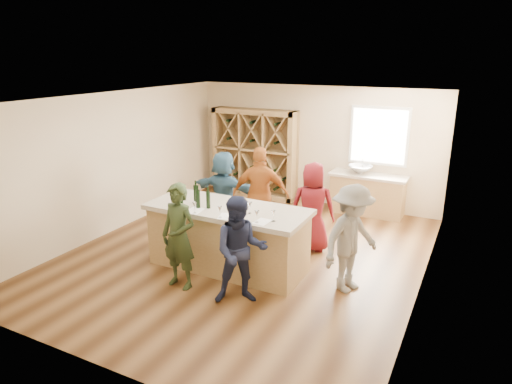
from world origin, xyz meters
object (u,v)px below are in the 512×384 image
at_px(person_near_left, 179,236).
at_px(person_server, 351,239).
at_px(wine_bottle_e, 208,200).
at_px(sink, 360,169).
at_px(wine_rack, 255,153).
at_px(person_far_right, 313,207).
at_px(person_near_right, 241,251).
at_px(wine_bottle_b, 181,197).
at_px(person_far_left, 224,191).
at_px(wine_bottle_c, 196,194).
at_px(wine_bottle_d, 198,199).
at_px(person_far_mid, 261,195).
at_px(tasting_counter_base, 228,239).

height_order(person_near_left, person_server, person_server).
bearing_deg(wine_bottle_e, person_near_left, -95.93).
xyz_separation_m(sink, person_server, (0.81, -3.60, -0.17)).
height_order(wine_rack, person_far_right, wine_rack).
bearing_deg(person_near_right, wine_bottle_b, 126.34).
distance_m(sink, person_far_left, 3.18).
bearing_deg(person_server, wine_rack, 68.57).
bearing_deg(wine_bottle_c, wine_bottle_d, -48.18).
bearing_deg(person_near_left, person_far_mid, 86.27).
relative_size(wine_bottle_b, person_far_left, 0.18).
distance_m(wine_bottle_b, wine_bottle_c, 0.26).
bearing_deg(wine_bottle_e, tasting_counter_base, 36.22).
relative_size(person_near_left, person_far_left, 1.01).
xyz_separation_m(wine_bottle_c, wine_bottle_e, (0.32, -0.12, -0.02)).
distance_m(wine_bottle_b, person_far_mid, 1.73).
bearing_deg(wine_bottle_e, person_far_right, 49.78).
distance_m(tasting_counter_base, wine_bottle_c, 0.94).
bearing_deg(person_far_mid, wine_rack, -79.64).
bearing_deg(wine_rack, person_near_right, -65.10).
height_order(person_far_mid, person_far_right, person_far_mid).
bearing_deg(wine_bottle_e, person_server, 8.63).
relative_size(tasting_counter_base, person_far_mid, 1.40).
bearing_deg(person_near_left, wine_bottle_b, 126.54).
xyz_separation_m(tasting_counter_base, wine_bottle_d, (-0.41, -0.25, 0.73)).
distance_m(tasting_counter_base, person_far_left, 1.75).
xyz_separation_m(wine_bottle_e, person_far_right, (1.27, 1.50, -0.39)).
distance_m(person_far_mid, person_far_right, 1.05).
bearing_deg(wine_bottle_b, person_server, 8.64).
bearing_deg(person_far_mid, wine_bottle_d, 56.94).
xyz_separation_m(wine_rack, wine_bottle_c, (0.89, -3.90, 0.14)).
bearing_deg(person_far_right, tasting_counter_base, 35.98).
bearing_deg(wine_bottle_d, person_server, 9.60).
xyz_separation_m(wine_rack, sink, (2.70, -0.07, -0.09)).
bearing_deg(wine_bottle_c, person_far_left, 103.43).
distance_m(person_near_right, person_far_left, 2.88).
relative_size(person_near_right, person_server, 0.96).
relative_size(wine_bottle_e, person_server, 0.17).
distance_m(wine_bottle_e, person_far_left, 1.81).
height_order(person_near_left, person_far_mid, person_far_mid).
relative_size(sink, person_server, 0.32).
height_order(wine_bottle_e, person_near_left, person_near_left).
distance_m(wine_bottle_b, wine_bottle_e, 0.50).
height_order(wine_bottle_b, person_far_right, person_far_right).
height_order(wine_rack, person_server, wine_rack).
bearing_deg(person_far_left, person_near_right, 125.52).
xyz_separation_m(wine_rack, person_near_right, (2.20, -4.73, -0.29)).
xyz_separation_m(person_near_right, person_far_left, (-1.67, 2.34, 0.02)).
distance_m(wine_bottle_d, person_near_right, 1.38).
height_order(wine_bottle_c, person_near_left, person_near_left).
distance_m(wine_bottle_e, person_server, 2.36).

